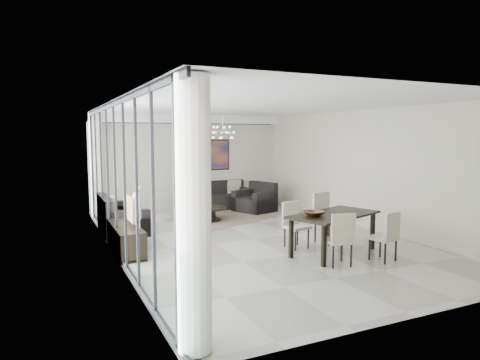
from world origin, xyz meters
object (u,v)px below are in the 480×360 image
tv_console (126,239)px  television (132,207)px  sofa_main (214,199)px  dining_table (334,218)px  coffee_table (207,213)px

tv_console → television: size_ratio=1.44×
sofa_main → television: television is taller
dining_table → tv_console: bearing=153.6°
television → dining_table: size_ratio=0.57×
coffee_table → sofa_main: 1.92m
tv_console → television: bearing=25.2°
tv_console → television: (0.16, 0.08, 0.61)m
sofa_main → television: (-3.24, -3.87, 0.59)m
dining_table → television: bearing=151.6°
tv_console → sofa_main: bearing=49.2°
sofa_main → television: size_ratio=1.93×
tv_console → dining_table: 4.06m
sofa_main → tv_console: size_ratio=1.34×
coffee_table → television: bearing=-137.8°
tv_console → television: 0.63m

